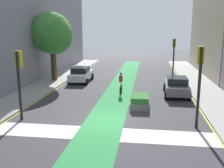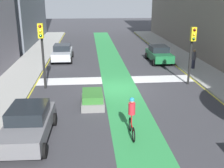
{
  "view_description": "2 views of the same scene",
  "coord_description": "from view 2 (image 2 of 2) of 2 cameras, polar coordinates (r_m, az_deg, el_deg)",
  "views": [
    {
      "loc": [
        2.28,
        -14.47,
        5.36
      ],
      "look_at": [
        -0.45,
        5.51,
        1.09
      ],
      "focal_mm": 41.06,
      "sensor_mm": 36.0,
      "label": 1
    },
    {
      "loc": [
        2.04,
        18.27,
        6.28
      ],
      "look_at": [
        0.79,
        3.79,
        1.57
      ],
      "focal_mm": 44.35,
      "sensor_mm": 36.0,
      "label": 2
    }
  ],
  "objects": [
    {
      "name": "median_planter",
      "position": [
        16.32,
        -4.02,
        -3.19
      ],
      "size": [
        1.31,
        2.13,
        0.85
      ],
      "color": "slate",
      "rests_on": "ground_plane"
    },
    {
      "name": "ground_plane",
      "position": [
        19.43,
        1.36,
        -0.9
      ],
      "size": [
        120.0,
        120.0,
        0.0
      ],
      "primitive_type": "plane",
      "color": "#38383D"
    },
    {
      "name": "sidewalk_right",
      "position": [
        20.05,
        -20.47,
        -1.23
      ],
      "size": [
        3.0,
        60.0,
        0.15
      ],
      "primitive_type": "cube",
      "color": "#9E9E99",
      "rests_on": "ground_plane"
    },
    {
      "name": "traffic_signal_near_right",
      "position": [
        19.14,
        -14.27,
        8.0
      ],
      "size": [
        0.35,
        0.52,
        4.5
      ],
      "color": "black",
      "rests_on": "ground_plane"
    },
    {
      "name": "cyclist_in_lane",
      "position": [
        12.79,
        4.11,
        -6.63
      ],
      "size": [
        0.32,
        1.73,
        1.86
      ],
      "color": "black",
      "rests_on": "ground_plane"
    },
    {
      "name": "curb_stripe_right",
      "position": [
        19.72,
        -16.25,
        -1.33
      ],
      "size": [
        0.16,
        60.0,
        0.01
      ],
      "primitive_type": "cube",
      "color": "yellow",
      "rests_on": "ground_plane"
    },
    {
      "name": "car_grey_right_far",
      "position": [
        12.98,
        -16.83,
        -7.83
      ],
      "size": [
        2.12,
        4.25,
        1.57
      ],
      "color": "slate",
      "rests_on": "ground_plane"
    },
    {
      "name": "crosswalk_band",
      "position": [
        21.32,
        0.77,
        0.84
      ],
      "size": [
        12.0,
        1.8,
        0.01
      ],
      "primitive_type": "cube",
      "color": "silver",
      "rests_on": "ground_plane"
    },
    {
      "name": "car_green_left_near",
      "position": [
        27.29,
        9.68,
        6.13
      ],
      "size": [
        2.07,
        4.23,
        1.57
      ],
      "color": "#196033",
      "rests_on": "ground_plane"
    },
    {
      "name": "sidewalk_left",
      "position": [
        21.53,
        21.62,
        -0.09
      ],
      "size": [
        3.0,
        60.0,
        0.15
      ],
      "primitive_type": "cube",
      "color": "#9E9E99",
      "rests_on": "ground_plane"
    },
    {
      "name": "pedestrian_sidewalk_left_a",
      "position": [
        24.95,
        16.49,
        5.0
      ],
      "size": [
        0.34,
        0.34,
        1.66
      ],
      "color": "#262638",
      "rests_on": "sidewalk_left"
    },
    {
      "name": "car_silver_right_near",
      "position": [
        28.0,
        -10.19,
        6.41
      ],
      "size": [
        2.04,
        4.21,
        1.57
      ],
      "color": "#B2B7BF",
      "rests_on": "ground_plane"
    },
    {
      "name": "curb_stripe_left",
      "position": [
        20.93,
        17.92,
        -0.38
      ],
      "size": [
        0.16,
        60.0,
        0.01
      ],
      "primitive_type": "cube",
      "color": "yellow",
      "rests_on": "ground_plane"
    },
    {
      "name": "traffic_signal_near_left",
      "position": [
        20.3,
        16.16,
        7.74
      ],
      "size": [
        0.35,
        0.52,
        4.16
      ],
      "color": "black",
      "rests_on": "ground_plane"
    },
    {
      "name": "bike_lane_paint",
      "position": [
        19.44,
        1.73,
        -0.87
      ],
      "size": [
        2.4,
        60.0,
        0.01
      ],
      "primitive_type": "cube",
      "color": "#2D8C47",
      "rests_on": "ground_plane"
    }
  ]
}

